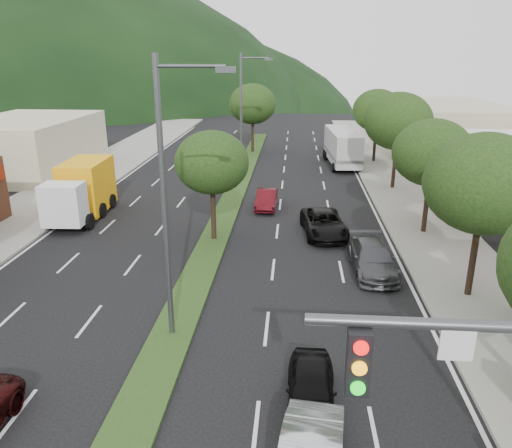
# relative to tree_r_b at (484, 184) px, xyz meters

# --- Properties ---
(sidewalk_right) EXTENTS (5.00, 90.00, 0.15)m
(sidewalk_right) POSITION_rel_tree_r_b_xyz_m (0.50, 13.00, -4.96)
(sidewalk_right) COLOR gray
(sidewalk_right) RESTS_ON ground
(sidewalk_left) EXTENTS (6.00, 90.00, 0.15)m
(sidewalk_left) POSITION_rel_tree_r_b_xyz_m (-25.00, 13.00, -4.96)
(sidewalk_left) COLOR gray
(sidewalk_left) RESTS_ON ground
(median) EXTENTS (1.60, 56.00, 0.12)m
(median) POSITION_rel_tree_r_b_xyz_m (-12.00, 16.00, -4.98)
(median) COLOR #203814
(median) RESTS_ON ground
(bldg_left_far) EXTENTS (9.00, 14.00, 4.60)m
(bldg_left_far) POSITION_rel_tree_r_b_xyz_m (-31.00, 22.00, -2.74)
(bldg_left_far) COLOR beige
(bldg_left_far) RESTS_ON ground
(bldg_right_far) EXTENTS (10.00, 16.00, 5.20)m
(bldg_right_far) POSITION_rel_tree_r_b_xyz_m (7.50, 32.00, -2.44)
(bldg_right_far) COLOR beige
(bldg_right_far) RESTS_ON ground
(tree_r_b) EXTENTS (4.80, 4.80, 6.94)m
(tree_r_b) POSITION_rel_tree_r_b_xyz_m (0.00, 0.00, 0.00)
(tree_r_b) COLOR black
(tree_r_b) RESTS_ON sidewalk_right
(tree_r_c) EXTENTS (4.40, 4.40, 6.48)m
(tree_r_c) POSITION_rel_tree_r_b_xyz_m (0.00, 8.00, -0.29)
(tree_r_c) COLOR black
(tree_r_c) RESTS_ON sidewalk_right
(tree_r_d) EXTENTS (5.00, 5.00, 7.17)m
(tree_r_d) POSITION_rel_tree_r_b_xyz_m (0.00, 18.00, 0.14)
(tree_r_d) COLOR black
(tree_r_d) RESTS_ON sidewalk_right
(tree_r_e) EXTENTS (4.60, 4.60, 6.71)m
(tree_r_e) POSITION_rel_tree_r_b_xyz_m (0.00, 28.00, -0.14)
(tree_r_e) COLOR black
(tree_r_e) RESTS_ON sidewalk_right
(tree_med_near) EXTENTS (4.00, 4.00, 6.02)m
(tree_med_near) POSITION_rel_tree_r_b_xyz_m (-12.00, 6.00, -0.61)
(tree_med_near) COLOR black
(tree_med_near) RESTS_ON median
(tree_med_far) EXTENTS (4.80, 4.80, 6.94)m
(tree_med_far) POSITION_rel_tree_r_b_xyz_m (-12.00, 32.00, -0.03)
(tree_med_far) COLOR black
(tree_med_far) RESTS_ON median
(streetlight_near) EXTENTS (2.60, 0.25, 10.00)m
(streetlight_near) POSITION_rel_tree_r_b_xyz_m (-11.79, -4.00, 0.55)
(streetlight_near) COLOR #47494C
(streetlight_near) RESTS_ON ground
(streetlight_mid) EXTENTS (2.60, 0.25, 10.00)m
(streetlight_mid) POSITION_rel_tree_r_b_xyz_m (-11.79, 21.00, 0.55)
(streetlight_mid) COLOR #47494C
(streetlight_mid) RESTS_ON ground
(car_queue_a) EXTENTS (1.52, 3.63, 1.23)m
(car_queue_a) POSITION_rel_tree_r_b_xyz_m (-6.94, -7.56, -4.42)
(car_queue_a) COLOR black
(car_queue_a) RESTS_ON ground
(car_queue_b) EXTENTS (2.14, 4.84, 1.38)m
(car_queue_b) POSITION_rel_tree_r_b_xyz_m (-3.75, 2.35, -4.35)
(car_queue_b) COLOR #444448
(car_queue_b) RESTS_ON ground
(car_queue_c) EXTENTS (1.39, 3.78, 1.24)m
(car_queue_c) POSITION_rel_tree_r_b_xyz_m (-9.40, 12.35, -4.42)
(car_queue_c) COLOR #4F0D13
(car_queue_c) RESTS_ON ground
(car_queue_d) EXTENTS (2.83, 5.15, 1.37)m
(car_queue_d) POSITION_rel_tree_r_b_xyz_m (-5.81, 7.35, -4.35)
(car_queue_d) COLOR black
(car_queue_d) RESTS_ON ground
(box_truck) EXTENTS (2.97, 7.04, 3.42)m
(box_truck) POSITION_rel_tree_r_b_xyz_m (-21.00, 9.76, -3.42)
(box_truck) COLOR white
(box_truck) RESTS_ON ground
(motorhome) EXTENTS (3.17, 8.50, 3.20)m
(motorhome) POSITION_rel_tree_r_b_xyz_m (-3.17, 26.58, -3.33)
(motorhome) COLOR #BBBBBB
(motorhome) RESTS_ON ground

